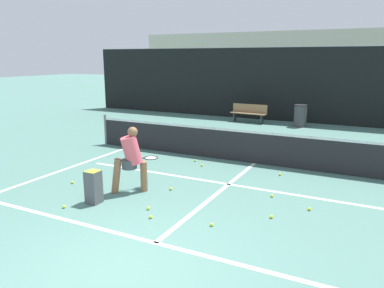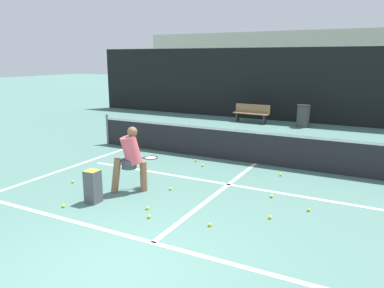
% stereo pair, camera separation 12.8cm
% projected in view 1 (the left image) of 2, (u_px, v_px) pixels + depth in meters
% --- Properties ---
extents(ground_plane, '(100.00, 100.00, 0.00)m').
position_uv_depth(ground_plane, '(119.00, 272.00, 5.40)').
color(ground_plane, '#4C756B').
extents(court_baseline_near, '(11.00, 0.10, 0.01)m').
position_uv_depth(court_baseline_near, '(155.00, 243.00, 6.24)').
color(court_baseline_near, white).
rests_on(court_baseline_near, ground).
extents(court_service_line, '(8.25, 0.10, 0.01)m').
position_uv_depth(court_service_line, '(229.00, 184.00, 9.13)').
color(court_service_line, white).
rests_on(court_service_line, ground).
extents(court_center_mark, '(0.10, 5.42, 0.01)m').
position_uv_depth(court_center_mark, '(219.00, 192.00, 8.59)').
color(court_center_mark, white).
rests_on(court_center_mark, ground).
extents(court_sideline_left, '(0.10, 6.42, 0.01)m').
position_uv_depth(court_sideline_left, '(72.00, 167.00, 10.58)').
color(court_sideline_left, white).
rests_on(court_sideline_left, ground).
extents(net, '(11.09, 0.09, 1.07)m').
position_uv_depth(net, '(255.00, 146.00, 10.83)').
color(net, slate).
rests_on(net, ground).
extents(fence_back, '(24.00, 0.06, 3.52)m').
position_uv_depth(fence_back, '(308.00, 85.00, 17.38)').
color(fence_back, black).
rests_on(fence_back, ground).
extents(player_practicing, '(0.88, 1.08, 1.52)m').
position_uv_depth(player_practicing, '(131.00, 158.00, 8.46)').
color(player_practicing, '#8C6042').
rests_on(player_practicing, ground).
extents(tennis_ball_scattered_0, '(0.07, 0.07, 0.07)m').
position_uv_depth(tennis_ball_scattered_0, '(72.00, 182.00, 9.17)').
color(tennis_ball_scattered_0, '#D1E033').
rests_on(tennis_ball_scattered_0, ground).
extents(tennis_ball_scattered_1, '(0.07, 0.07, 0.07)m').
position_uv_depth(tennis_ball_scattered_1, '(195.00, 160.00, 11.12)').
color(tennis_ball_scattered_1, '#D1E033').
rests_on(tennis_ball_scattered_1, ground).
extents(tennis_ball_scattered_2, '(0.07, 0.07, 0.07)m').
position_uv_depth(tennis_ball_scattered_2, '(64.00, 207.00, 7.68)').
color(tennis_ball_scattered_2, '#D1E033').
rests_on(tennis_ball_scattered_2, ground).
extents(tennis_ball_scattered_3, '(0.07, 0.07, 0.07)m').
position_uv_depth(tennis_ball_scattered_3, '(280.00, 174.00, 9.79)').
color(tennis_ball_scattered_3, '#D1E033').
rests_on(tennis_ball_scattered_3, ground).
extents(tennis_ball_scattered_4, '(0.07, 0.07, 0.07)m').
position_uv_depth(tennis_ball_scattered_4, '(212.00, 225.00, 6.86)').
color(tennis_ball_scattered_4, '#D1E033').
rests_on(tennis_ball_scattered_4, ground).
extents(tennis_ball_scattered_5, '(0.07, 0.07, 0.07)m').
position_uv_depth(tennis_ball_scattered_5, '(202.00, 165.00, 10.63)').
color(tennis_ball_scattered_5, '#D1E033').
rests_on(tennis_ball_scattered_5, ground).
extents(tennis_ball_scattered_6, '(0.07, 0.07, 0.07)m').
position_uv_depth(tennis_ball_scattered_6, '(171.00, 189.00, 8.73)').
color(tennis_ball_scattered_6, '#D1E033').
rests_on(tennis_ball_scattered_6, ground).
extents(tennis_ball_scattered_7, '(0.07, 0.07, 0.07)m').
position_uv_depth(tennis_ball_scattered_7, '(309.00, 209.00, 7.56)').
color(tennis_ball_scattered_7, '#D1E033').
rests_on(tennis_ball_scattered_7, ground).
extents(tennis_ball_scattered_8, '(0.07, 0.07, 0.07)m').
position_uv_depth(tennis_ball_scattered_8, '(148.00, 208.00, 7.60)').
color(tennis_ball_scattered_8, '#D1E033').
rests_on(tennis_ball_scattered_8, ground).
extents(tennis_ball_scattered_9, '(0.07, 0.07, 0.07)m').
position_uv_depth(tennis_ball_scattered_9, '(272.00, 196.00, 8.29)').
color(tennis_ball_scattered_9, '#D1E033').
rests_on(tennis_ball_scattered_9, ground).
extents(tennis_ball_scattered_10, '(0.07, 0.07, 0.07)m').
position_uv_depth(tennis_ball_scattered_10, '(151.00, 217.00, 7.19)').
color(tennis_ball_scattered_10, '#D1E033').
rests_on(tennis_ball_scattered_10, ground).
extents(tennis_ball_scattered_11, '(0.07, 0.07, 0.07)m').
position_uv_depth(tennis_ball_scattered_11, '(271.00, 217.00, 7.19)').
color(tennis_ball_scattered_11, '#D1E033').
rests_on(tennis_ball_scattered_11, ground).
extents(ball_hopper, '(0.28, 0.28, 0.71)m').
position_uv_depth(ball_hopper, '(93.00, 186.00, 7.89)').
color(ball_hopper, '#4C4C51').
rests_on(ball_hopper, ground).
extents(courtside_bench, '(1.74, 0.49, 0.86)m').
position_uv_depth(courtside_bench, '(249.00, 113.00, 17.74)').
color(courtside_bench, olive).
rests_on(courtside_bench, ground).
extents(trash_bin, '(0.57, 0.57, 0.98)m').
position_uv_depth(trash_bin, '(300.00, 116.00, 16.64)').
color(trash_bin, '#3F3F42').
rests_on(trash_bin, ground).
extents(parked_car, '(1.66, 4.35, 1.44)m').
position_uv_depth(parked_car, '(301.00, 102.00, 20.61)').
color(parked_car, silver).
rests_on(parked_car, ground).
extents(building_far, '(36.00, 2.40, 5.19)m').
position_uv_depth(building_far, '(343.00, 63.00, 30.48)').
color(building_far, beige).
rests_on(building_far, ground).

